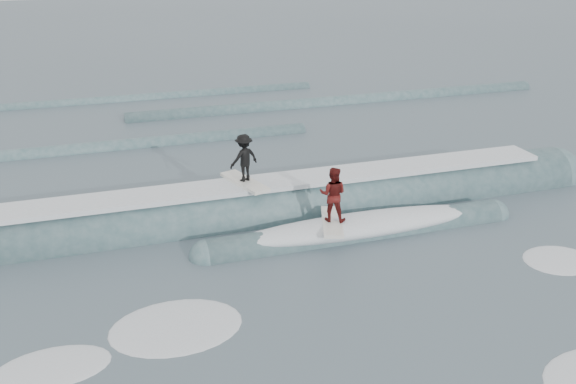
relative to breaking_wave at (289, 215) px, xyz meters
name	(u,v)px	position (x,y,z in m)	size (l,w,h in m)	color
ground	(352,310)	(-0.26, -5.49, -0.05)	(160.00, 160.00, 0.00)	#3B4C56
breaking_wave	(289,215)	(0.00, 0.00, 0.00)	(22.58, 3.83, 2.11)	#37575D
surfer_black	(244,161)	(-1.31, 0.32, 1.80)	(1.12, 2.07, 1.54)	silver
surfer_red	(333,198)	(0.67, -1.88, 1.23)	(1.16, 2.07, 1.68)	white
whitewater	(401,355)	(0.02, -7.41, -0.05)	(14.80, 7.50, 0.10)	white
far_swells	(199,117)	(-0.53, 12.16, -0.05)	(36.64, 8.65, 0.80)	#37575D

